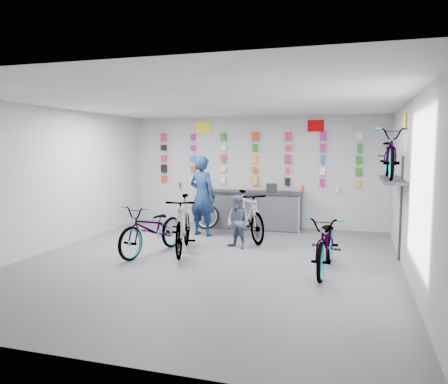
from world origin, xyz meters
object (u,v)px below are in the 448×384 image
(bike_center, at_px, (183,224))
(customer, at_px, (238,222))
(bike_service, at_px, (248,216))
(clerk, at_px, (202,196))
(bike_right, at_px, (327,243))
(counter, at_px, (251,210))
(bike_left, at_px, (153,229))

(bike_center, relative_size, customer, 1.71)
(bike_center, bearing_deg, bike_service, 43.55)
(bike_service, xyz_separation_m, clerk, (-1.20, 0.22, 0.40))
(bike_center, bearing_deg, bike_right, -25.37)
(counter, relative_size, bike_right, 1.37)
(bike_right, height_order, bike_service, bike_service)
(bike_right, bearing_deg, bike_left, 177.64)
(bike_right, distance_m, customer, 2.32)
(bike_right, bearing_deg, clerk, 145.88)
(bike_service, relative_size, clerk, 0.98)
(bike_service, bearing_deg, bike_center, -157.01)
(bike_left, xyz_separation_m, bike_right, (3.48, -0.31, 0.00))
(clerk, bearing_deg, bike_service, -175.53)
(counter, distance_m, bike_service, 1.46)
(bike_left, xyz_separation_m, customer, (1.54, 0.95, 0.06))
(counter, height_order, bike_right, bike_right)
(bike_service, distance_m, customer, 0.86)
(bike_left, distance_m, bike_service, 2.39)
(bike_left, xyz_separation_m, clerk, (0.35, 2.04, 0.46))
(counter, xyz_separation_m, bike_service, (0.24, -1.44, 0.09))
(bike_right, distance_m, clerk, 3.94)
(counter, relative_size, bike_left, 1.37)
(bike_center, bearing_deg, customer, 21.57)
(bike_right, height_order, clerk, clerk)
(counter, height_order, bike_center, bike_center)
(clerk, bearing_deg, bike_right, 158.06)
(bike_center, height_order, bike_right, bike_center)
(bike_center, bearing_deg, bike_left, -171.54)
(clerk, bearing_deg, customer, 152.62)
(customer, bearing_deg, bike_right, -6.11)
(bike_left, xyz_separation_m, bike_service, (1.54, 1.82, 0.06))
(bike_right, relative_size, customer, 1.71)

